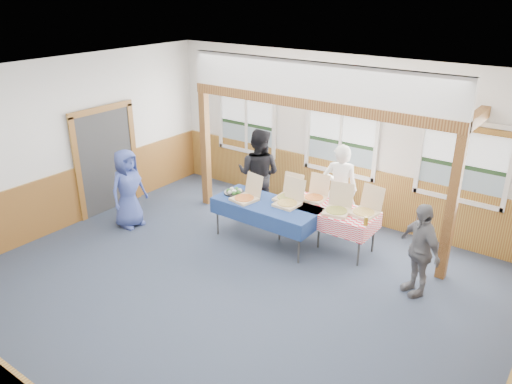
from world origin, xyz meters
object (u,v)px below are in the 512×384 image
table_left (267,206)px  man_blue (128,189)px  woman_black (259,174)px  woman_white (340,190)px  person_grey (419,250)px  table_right (327,210)px

table_left → man_blue: man_blue is taller
woman_black → man_blue: bearing=32.4°
table_left → woman_white: (0.89, 1.07, 0.17)m
woman_black → person_grey: (3.51, -0.77, -0.18)m
woman_white → man_blue: (-3.40, -2.12, -0.10)m
table_left → woman_black: bearing=136.0°
person_grey → table_right: bearing=-159.2°
woman_black → table_left: bearing=121.3°
table_right → woman_black: size_ratio=1.04×
table_right → person_grey: person_grey is taller
woman_black → person_grey: woman_black is taller
man_blue → table_right: bearing=-64.8°
person_grey → woman_white: bearing=-174.1°
table_right → man_blue: 3.78m
man_blue → person_grey: size_ratio=1.05×
table_left → table_right: bearing=28.1°
woman_white → table_left: bearing=30.0°
man_blue → woman_black: bearing=-43.2°
woman_white → woman_black: 1.65m
table_left → woman_white: size_ratio=1.14×
table_left → woman_black: size_ratio=1.08×
table_left → table_right: size_ratio=1.04×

